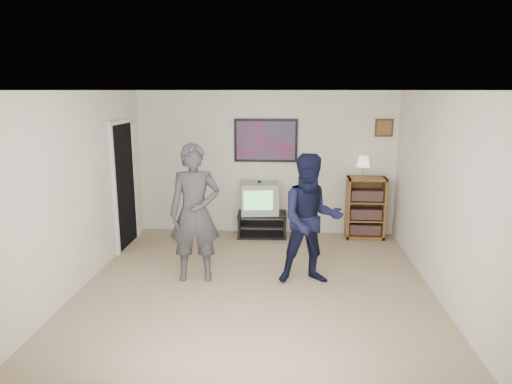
# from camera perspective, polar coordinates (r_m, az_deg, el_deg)

# --- Properties ---
(room_shell) EXTENTS (4.51, 5.00, 2.51)m
(room_shell) POSITION_cam_1_polar(r_m,az_deg,el_deg) (5.89, 0.16, 0.35)
(room_shell) COLOR #806551
(room_shell) RESTS_ON ground
(media_stand) EXTENTS (0.86, 0.50, 0.42)m
(media_stand) POSITION_cam_1_polar(r_m,az_deg,el_deg) (7.98, 0.77, -4.07)
(media_stand) COLOR black
(media_stand) RESTS_ON room_shell
(crt_television) EXTENTS (0.69, 0.61, 0.53)m
(crt_television) POSITION_cam_1_polar(r_m,az_deg,el_deg) (7.86, 0.42, -0.73)
(crt_television) COLOR #9FA09B
(crt_television) RESTS_ON media_stand
(bookshelf) EXTENTS (0.64, 0.37, 1.06)m
(bookshelf) POSITION_cam_1_polar(r_m,az_deg,el_deg) (8.04, 13.50, -1.94)
(bookshelf) COLOR brown
(bookshelf) RESTS_ON room_shell
(table_lamp) EXTENTS (0.23, 0.23, 0.37)m
(table_lamp) POSITION_cam_1_polar(r_m,az_deg,el_deg) (7.87, 13.25, 3.08)
(table_lamp) COLOR #FFE6C1
(table_lamp) RESTS_ON bookshelf
(person_tall) EXTENTS (0.72, 0.52, 1.84)m
(person_tall) POSITION_cam_1_polar(r_m,az_deg,el_deg) (6.06, -7.64, -2.62)
(person_tall) COLOR #37373A
(person_tall) RESTS_ON room_shell
(person_short) EXTENTS (0.92, 0.76, 1.72)m
(person_short) POSITION_cam_1_polar(r_m,az_deg,el_deg) (5.96, 6.88, -3.45)
(person_short) COLOR black
(person_short) RESTS_ON room_shell
(controller_left) EXTENTS (0.07, 0.13, 0.04)m
(controller_left) POSITION_cam_1_polar(r_m,az_deg,el_deg) (6.19, -7.68, -0.54)
(controller_left) COLOR white
(controller_left) RESTS_ON person_tall
(controller_right) EXTENTS (0.04, 0.13, 0.04)m
(controller_right) POSITION_cam_1_polar(r_m,az_deg,el_deg) (6.11, 7.37, -1.76)
(controller_right) COLOR white
(controller_right) RESTS_ON person_short
(poster) EXTENTS (1.10, 0.03, 0.75)m
(poster) POSITION_cam_1_polar(r_m,az_deg,el_deg) (7.93, 1.23, 6.45)
(poster) COLOR black
(poster) RESTS_ON room_shell
(air_vent) EXTENTS (0.28, 0.02, 0.14)m
(air_vent) POSITION_cam_1_polar(r_m,az_deg,el_deg) (7.95, -2.76, 8.63)
(air_vent) COLOR white
(air_vent) RESTS_ON room_shell
(small_picture) EXTENTS (0.30, 0.03, 0.30)m
(small_picture) POSITION_cam_1_polar(r_m,az_deg,el_deg) (8.06, 15.72, 7.73)
(small_picture) COLOR black
(small_picture) RESTS_ON room_shell
(doorway) EXTENTS (0.03, 0.85, 2.00)m
(doorway) POSITION_cam_1_polar(r_m,az_deg,el_deg) (7.63, -16.17, 0.75)
(doorway) COLOR black
(doorway) RESTS_ON room_shell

